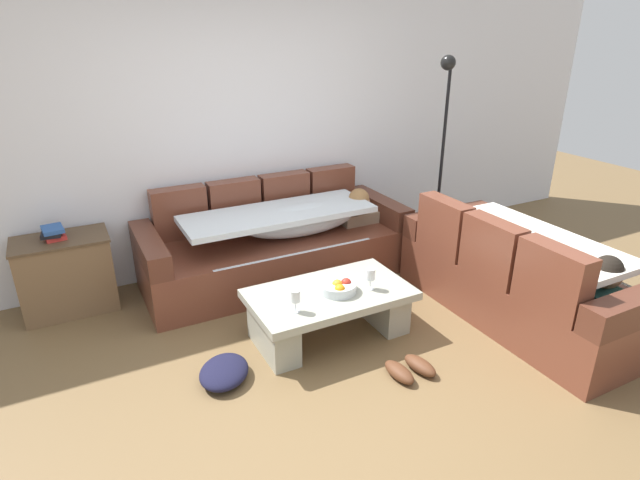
{
  "coord_description": "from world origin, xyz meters",
  "views": [
    {
      "loc": [
        -1.4,
        -2.43,
        2.2
      ],
      "look_at": [
        0.42,
        1.06,
        0.55
      ],
      "focal_mm": 28.85,
      "sensor_mm": 36.0,
      "label": 1
    }
  ],
  "objects_px": {
    "coffee_table": "(329,308)",
    "floor_lamp": "(442,144)",
    "couch_near_window": "(522,278)",
    "book_stack_on_cabinet": "(53,233)",
    "side_cabinet": "(67,275)",
    "pair_of_shoes": "(410,369)",
    "wine_glass_near_left": "(295,297)",
    "couch_along_wall": "(279,243)",
    "fruit_bowl": "(338,287)",
    "wine_glass_near_right": "(370,275)",
    "crumpled_garment": "(224,372)"
  },
  "relations": [
    {
      "from": "coffee_table",
      "to": "floor_lamp",
      "type": "bearing_deg",
      "value": 28.61
    },
    {
      "from": "couch_near_window",
      "to": "coffee_table",
      "type": "distance_m",
      "value": 1.57
    },
    {
      "from": "couch_near_window",
      "to": "book_stack_on_cabinet",
      "type": "relative_size",
      "value": 9.16
    },
    {
      "from": "coffee_table",
      "to": "book_stack_on_cabinet",
      "type": "bearing_deg",
      "value": 142.58
    },
    {
      "from": "side_cabinet",
      "to": "pair_of_shoes",
      "type": "xyz_separation_m",
      "value": [
        1.97,
        -2.01,
        -0.28
      ]
    },
    {
      "from": "wine_glass_near_left",
      "to": "floor_lamp",
      "type": "xyz_separation_m",
      "value": [
        2.14,
        1.13,
        0.62
      ]
    },
    {
      "from": "couch_along_wall",
      "to": "fruit_bowl",
      "type": "distance_m",
      "value": 1.15
    },
    {
      "from": "couch_along_wall",
      "to": "book_stack_on_cabinet",
      "type": "distance_m",
      "value": 1.87
    },
    {
      "from": "couch_near_window",
      "to": "wine_glass_near_right",
      "type": "bearing_deg",
      "value": 74.55
    },
    {
      "from": "wine_glass_near_left",
      "to": "floor_lamp",
      "type": "relative_size",
      "value": 0.09
    },
    {
      "from": "pair_of_shoes",
      "to": "wine_glass_near_left",
      "type": "bearing_deg",
      "value": 138.97
    },
    {
      "from": "couch_near_window",
      "to": "wine_glass_near_left",
      "type": "height_order",
      "value": "couch_near_window"
    },
    {
      "from": "fruit_bowl",
      "to": "floor_lamp",
      "type": "relative_size",
      "value": 0.14
    },
    {
      "from": "floor_lamp",
      "to": "pair_of_shoes",
      "type": "distance_m",
      "value": 2.5
    },
    {
      "from": "floor_lamp",
      "to": "couch_along_wall",
      "type": "bearing_deg",
      "value": 175.66
    },
    {
      "from": "coffee_table",
      "to": "crumpled_garment",
      "type": "relative_size",
      "value": 3.0
    },
    {
      "from": "wine_glass_near_right",
      "to": "fruit_bowl",
      "type": "bearing_deg",
      "value": 163.18
    },
    {
      "from": "wine_glass_near_left",
      "to": "wine_glass_near_right",
      "type": "relative_size",
      "value": 1.0
    },
    {
      "from": "couch_near_window",
      "to": "wine_glass_near_left",
      "type": "bearing_deg",
      "value": 80.97
    },
    {
      "from": "couch_near_window",
      "to": "side_cabinet",
      "type": "distance_m",
      "value": 3.68
    },
    {
      "from": "wine_glass_near_right",
      "to": "pair_of_shoes",
      "type": "height_order",
      "value": "wine_glass_near_right"
    },
    {
      "from": "wine_glass_near_right",
      "to": "crumpled_garment",
      "type": "relative_size",
      "value": 0.42
    },
    {
      "from": "couch_along_wall",
      "to": "floor_lamp",
      "type": "relative_size",
      "value": 1.23
    },
    {
      "from": "wine_glass_near_left",
      "to": "side_cabinet",
      "type": "relative_size",
      "value": 0.23
    },
    {
      "from": "couch_along_wall",
      "to": "couch_near_window",
      "type": "relative_size",
      "value": 1.21
    },
    {
      "from": "coffee_table",
      "to": "wine_glass_near_left",
      "type": "relative_size",
      "value": 7.23
    },
    {
      "from": "coffee_table",
      "to": "fruit_bowl",
      "type": "bearing_deg",
      "value": -38.16
    },
    {
      "from": "fruit_bowl",
      "to": "pair_of_shoes",
      "type": "bearing_deg",
      "value": -72.29
    },
    {
      "from": "floor_lamp",
      "to": "couch_near_window",
      "type": "bearing_deg",
      "value": -101.29
    },
    {
      "from": "couch_near_window",
      "to": "crumpled_garment",
      "type": "xyz_separation_m",
      "value": [
        -2.39,
        0.3,
        -0.28
      ]
    },
    {
      "from": "coffee_table",
      "to": "side_cabinet",
      "type": "bearing_deg",
      "value": 142.26
    },
    {
      "from": "book_stack_on_cabinet",
      "to": "pair_of_shoes",
      "type": "height_order",
      "value": "book_stack_on_cabinet"
    },
    {
      "from": "wine_glass_near_left",
      "to": "wine_glass_near_right",
      "type": "xyz_separation_m",
      "value": [
        0.63,
        0.04,
        0.0
      ]
    },
    {
      "from": "wine_glass_near_right",
      "to": "floor_lamp",
      "type": "relative_size",
      "value": 0.09
    },
    {
      "from": "couch_near_window",
      "to": "fruit_bowl",
      "type": "height_order",
      "value": "couch_near_window"
    },
    {
      "from": "couch_near_window",
      "to": "fruit_bowl",
      "type": "relative_size",
      "value": 7.11
    },
    {
      "from": "book_stack_on_cabinet",
      "to": "side_cabinet",
      "type": "bearing_deg",
      "value": -16.39
    },
    {
      "from": "couch_near_window",
      "to": "wine_glass_near_left",
      "type": "distance_m",
      "value": 1.88
    },
    {
      "from": "wine_glass_near_right",
      "to": "book_stack_on_cabinet",
      "type": "xyz_separation_m",
      "value": [
        -2.04,
        1.45,
        0.2
      ]
    },
    {
      "from": "pair_of_shoes",
      "to": "fruit_bowl",
      "type": "bearing_deg",
      "value": 107.71
    },
    {
      "from": "coffee_table",
      "to": "wine_glass_near_right",
      "type": "bearing_deg",
      "value": -21.26
    },
    {
      "from": "couch_along_wall",
      "to": "wine_glass_near_right",
      "type": "xyz_separation_m",
      "value": [
        0.21,
        -1.22,
        0.17
      ]
    },
    {
      "from": "pair_of_shoes",
      "to": "floor_lamp",
      "type": "bearing_deg",
      "value": 47.16
    },
    {
      "from": "couch_along_wall",
      "to": "book_stack_on_cabinet",
      "type": "relative_size",
      "value": 11.08
    },
    {
      "from": "floor_lamp",
      "to": "wine_glass_near_left",
      "type": "bearing_deg",
      "value": -152.16
    },
    {
      "from": "wine_glass_near_left",
      "to": "crumpled_garment",
      "type": "xyz_separation_m",
      "value": [
        -0.53,
        0.0,
        -0.44
      ]
    },
    {
      "from": "wine_glass_near_left",
      "to": "fruit_bowl",
      "type": "bearing_deg",
      "value": 15.83
    },
    {
      "from": "couch_near_window",
      "to": "pair_of_shoes",
      "type": "distance_m",
      "value": 1.3
    },
    {
      "from": "book_stack_on_cabinet",
      "to": "crumpled_garment",
      "type": "height_order",
      "value": "book_stack_on_cabinet"
    },
    {
      "from": "couch_along_wall",
      "to": "side_cabinet",
      "type": "height_order",
      "value": "couch_along_wall"
    }
  ]
}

